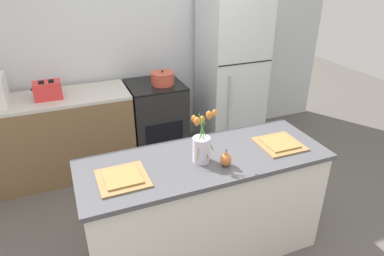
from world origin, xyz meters
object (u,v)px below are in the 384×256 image
at_px(refrigerator, 231,74).
at_px(plate_setting_left, 123,178).
at_px(pear_figurine, 226,159).
at_px(flower_vase, 201,146).
at_px(plate_setting_right, 279,144).
at_px(toaster, 48,90).
at_px(cooking_pot, 163,78).
at_px(stove_range, 157,120).

xyz_separation_m(refrigerator, plate_setting_left, (-1.65, -1.64, -0.01)).
relative_size(refrigerator, pear_figurine, 13.87).
distance_m(flower_vase, plate_setting_right, 0.65).
distance_m(toaster, cooking_pot, 1.17).
bearing_deg(refrigerator, plate_setting_right, -105.33).
height_order(refrigerator, toaster, refrigerator).
bearing_deg(pear_figurine, toaster, 122.26).
height_order(plate_setting_left, cooking_pot, cooking_pot).
xyz_separation_m(pear_figurine, cooking_pot, (0.09, 1.69, 0.04)).
bearing_deg(toaster, plate_setting_right, -45.33).
bearing_deg(plate_setting_right, pear_figurine, -168.58).
xyz_separation_m(plate_setting_left, cooking_pot, (0.78, 1.59, 0.08)).
bearing_deg(flower_vase, refrigerator, 56.16).
xyz_separation_m(flower_vase, cooking_pot, (0.22, 1.58, -0.03)).
bearing_deg(stove_range, cooking_pot, -34.32).
distance_m(refrigerator, plate_setting_right, 1.70).
bearing_deg(cooking_pot, stove_range, 145.68).
bearing_deg(refrigerator, cooking_pot, -176.47).
xyz_separation_m(refrigerator, toaster, (-2.05, -0.03, 0.09)).
distance_m(stove_range, pear_figurine, 1.81).
bearing_deg(plate_setting_left, pear_figurine, -8.53).
bearing_deg(stove_range, flower_vase, -95.03).
height_order(flower_vase, cooking_pot, flower_vase).
bearing_deg(toaster, stove_range, 1.44).
bearing_deg(toaster, plate_setting_left, -76.23).
distance_m(pear_figurine, plate_setting_right, 0.52).
relative_size(flower_vase, plate_setting_right, 1.26).
relative_size(stove_range, toaster, 3.23).
bearing_deg(flower_vase, stove_range, 84.97).
bearing_deg(refrigerator, stove_range, -179.96).
bearing_deg(plate_setting_right, toaster, 134.67).
xyz_separation_m(refrigerator, flower_vase, (-1.09, -1.63, 0.10)).
height_order(refrigerator, plate_setting_left, refrigerator).
xyz_separation_m(toaster, cooking_pot, (1.17, -0.03, -0.02)).
relative_size(flower_vase, pear_figurine, 3.12).
bearing_deg(cooking_pot, plate_setting_right, -75.12).
distance_m(stove_range, plate_setting_left, 1.84).
height_order(pear_figurine, toaster, toaster).
relative_size(stove_range, flower_vase, 2.23).
bearing_deg(pear_figurine, refrigerator, 61.15).
relative_size(toaster, cooking_pot, 1.07).
xyz_separation_m(flower_vase, plate_setting_right, (0.64, -0.01, -0.11)).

